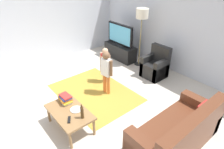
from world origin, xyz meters
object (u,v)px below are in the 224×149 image
Objects in this scene: child_center at (106,69)px; coffee_table at (69,113)px; floor_lamp at (142,17)px; tv at (120,35)px; child_near_tv at (105,62)px; armchair at (156,67)px; couch at (180,134)px; tv_remote at (69,120)px; tv_stand at (120,52)px; bottle at (82,112)px; book_stack at (65,99)px; plate at (76,110)px.

coffee_table is (0.50, -1.31, -0.31)m from child_center.
floor_lamp reaches higher than child_center.
tv is at bearing 121.84° from coffee_table.
child_near_tv is at bearing -84.37° from floor_lamp.
child_near_tv reaches higher than armchair.
couch is 10.59× the size of tv_remote.
tv_stand is 0.67× the size of floor_lamp.
tv_remote is (-0.10, -0.22, -0.12)m from bottle.
plate is at bearing 4.89° from book_stack.
tv is at bearing 153.64° from couch.
floor_lamp is 3.52m from coffee_table.
floor_lamp is 5.66× the size of book_stack.
coffee_table is (0.26, -2.94, 0.07)m from armchair.
floor_lamp is 3.41m from plate.
child_center is at bearing 114.91° from plate.
floor_lamp is 10.47× the size of tv_remote.
tv reaches higher than armchair.
floor_lamp is at bearing 145.27° from couch.
armchair is at bearing 81.59° from child_center.
floor_lamp is 1.57× the size of child_center.
tv_remote is at bearing -114.44° from bottle.
child_center is at bearing -71.93° from floor_lamp.
child_center is (0.45, -0.32, 0.08)m from child_near_tv.
coffee_table is at bearing -59.80° from child_near_tv.
book_stack is at bearing 162.98° from coffee_table.
couch is 5.97× the size of bottle.
tv_remote is at bearing -56.42° from tv_stand.
plate is (1.15, -3.01, -1.12)m from floor_lamp.
bottle is 0.30m from plate.
tv is 0.97× the size of child_center.
child_near_tv is at bearing 113.00° from book_stack.
coffee_table is at bearing -142.82° from couch.
child_near_tv is at bearing 123.48° from plate.
child_near_tv reaches higher than tv_remote.
child_near_tv is 1.68m from book_stack.
armchair reaches higher than coffee_table.
child_center is at bearing -50.99° from tv.
couch is at bearing 40.93° from bottle.
tv_remote is at bearing -54.73° from plate.
coffee_table is at bearing -162.65° from bottle.
floor_lamp is at bearing 110.86° from plate.
couch reaches higher than coffee_table.
child_center is at bearing 178.04° from couch.
book_stack is 1.85× the size of tv_remote.
tv_stand is at bearing 153.36° from couch.
plate reaches higher than tv_remote.
tv is 2.13m from child_center.
child_near_tv is 1.00× the size of coffee_table.
floor_lamp is at bearing 109.31° from coffee_table.
plate is (0.55, -1.19, -0.25)m from child_center.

